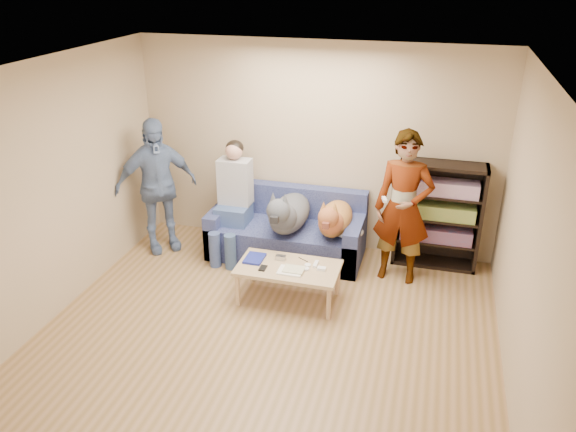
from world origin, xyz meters
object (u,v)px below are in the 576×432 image
(person_standing_left, at_px, (156,186))
(dog_gray, at_px, (288,213))
(person_seated, at_px, (233,196))
(bookshelf, at_px, (438,213))
(notebook_blue, at_px, (255,258))
(person_standing_right, at_px, (403,208))
(coffee_table, at_px, (288,270))
(sofa, at_px, (288,233))
(camera_silver, at_px, (281,258))
(dog_tan, at_px, (334,219))

(person_standing_left, relative_size, dog_gray, 1.36)
(person_seated, height_order, bookshelf, person_seated)
(person_seated, distance_m, bookshelf, 2.49)
(notebook_blue, xyz_separation_m, person_seated, (-0.56, 0.86, 0.34))
(notebook_blue, distance_m, bookshelf, 2.28)
(person_standing_left, height_order, bookshelf, person_standing_left)
(person_standing_right, xyz_separation_m, coffee_table, (-1.11, -0.81, -0.52))
(person_seated, xyz_separation_m, bookshelf, (2.47, 0.36, -0.09))
(person_standing_right, xyz_separation_m, person_standing_left, (-3.02, -0.05, -0.03))
(person_standing_left, xyz_separation_m, person_seated, (0.95, 0.15, -0.09))
(notebook_blue, distance_m, sofa, 1.00)
(person_standing_right, relative_size, camera_silver, 16.18)
(notebook_blue, relative_size, dog_tan, 0.22)
(camera_silver, bearing_deg, person_seated, 136.72)
(person_standing_right, xyz_separation_m, sofa, (-1.41, 0.23, -0.61))
(person_standing_left, xyz_separation_m, bookshelf, (3.41, 0.51, -0.18))
(camera_silver, bearing_deg, person_standing_right, 29.13)
(person_seated, bearing_deg, dog_tan, -1.01)
(person_standing_right, bearing_deg, camera_silver, -146.93)
(camera_silver, bearing_deg, coffee_table, -45.00)
(notebook_blue, relative_size, person_seated, 0.18)
(person_seated, height_order, dog_tan, person_seated)
(person_seated, bearing_deg, notebook_blue, -57.01)
(person_standing_left, xyz_separation_m, dog_tan, (2.23, 0.13, -0.24))
(notebook_blue, bearing_deg, person_seated, 122.99)
(person_standing_left, relative_size, camera_silver, 15.69)
(dog_gray, bearing_deg, camera_silver, -80.84)
(sofa, bearing_deg, bookshelf, 7.40)
(camera_silver, xyz_separation_m, dog_tan, (0.44, 0.77, 0.18))
(camera_silver, bearing_deg, person_standing_left, 160.41)
(person_standing_left, height_order, coffee_table, person_standing_left)
(dog_tan, distance_m, coffee_table, 0.98)
(dog_gray, relative_size, coffee_table, 1.15)
(person_standing_left, distance_m, notebook_blue, 1.72)
(person_standing_right, bearing_deg, dog_gray, -176.96)
(person_standing_right, height_order, person_standing_left, person_standing_right)
(dog_tan, height_order, coffee_table, dog_tan)
(camera_silver, relative_size, sofa, 0.06)
(dog_gray, height_order, coffee_table, dog_gray)
(dog_gray, distance_m, bookshelf, 1.80)
(dog_gray, bearing_deg, person_seated, 173.75)
(coffee_table, bearing_deg, camera_silver, 135.00)
(notebook_blue, relative_size, coffee_table, 0.24)
(sofa, xyz_separation_m, bookshelf, (1.80, 0.23, 0.40))
(camera_silver, distance_m, person_seated, 1.20)
(notebook_blue, height_order, person_seated, person_seated)
(sofa, distance_m, coffee_table, 1.08)
(dog_gray, bearing_deg, dog_tan, 5.83)
(person_standing_right, height_order, notebook_blue, person_standing_right)
(person_standing_right, relative_size, bookshelf, 1.37)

